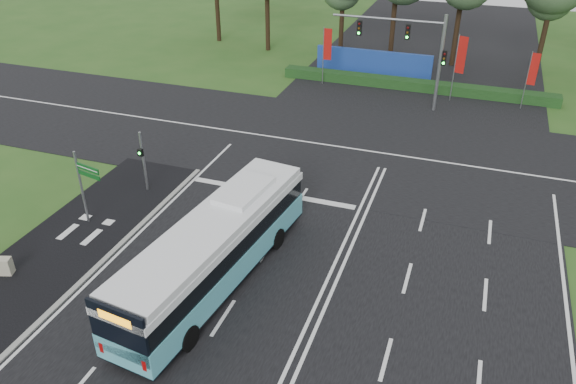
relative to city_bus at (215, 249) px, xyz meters
The scene contains 15 objects.
ground 5.68m from the city_bus, 33.27° to the left, with size 120.00×120.00×0.00m, color #29531B.
road_main 5.67m from the city_bus, 33.27° to the left, with size 20.00×120.00×0.04m, color black.
road_cross 15.72m from the city_bus, 73.20° to the left, with size 120.00×14.00×0.05m, color black.
bike_path 8.16m from the city_bus, behind, with size 5.00×18.00×0.06m, color black.
kerb_strip 5.83m from the city_bus, behind, with size 0.25×18.00×0.12m, color gray.
city_bus is the anchor object (origin of this frame).
pedestrian_signal 9.36m from the city_bus, 140.50° to the left, with size 0.31×0.42×3.55m.
street_sign 8.27m from the city_bus, 165.61° to the left, with size 1.54×0.41×4.03m.
utility_cabinet 9.53m from the city_bus, 163.71° to the right, with size 0.52×0.43×0.86m, color #B6AE92.
banner_flag_left 26.53m from the city_bus, 95.89° to the left, with size 0.70×0.12×4.73m.
banner_flag_mid 27.02m from the city_bus, 73.37° to the left, with size 0.74×0.27×5.16m.
banner_flag_right 28.95m from the city_bus, 63.58° to the left, with size 0.64×0.17×4.37m.
traffic_light_gantry 24.11m from the city_bus, 78.61° to the left, with size 8.41×0.28×7.00m.
hedge 27.87m from the city_bus, 80.66° to the left, with size 22.00×1.20×0.80m, color black.
blue_hoarding 29.98m from the city_bus, 89.01° to the left, with size 10.00×0.30×2.20m, color navy.
Camera 1 is at (4.80, -20.13, 15.78)m, focal length 35.00 mm.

